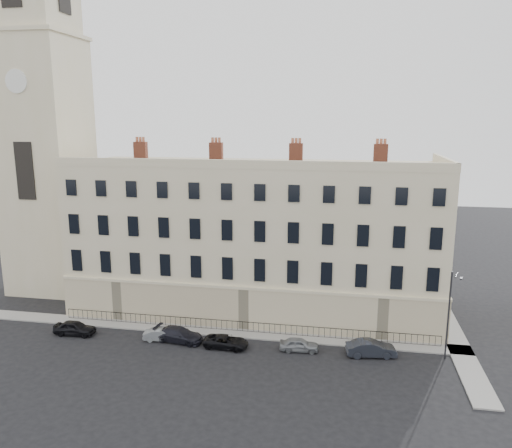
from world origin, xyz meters
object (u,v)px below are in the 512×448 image
at_px(car_f, 371,348).
at_px(streetlamp, 449,312).
at_px(car_c, 179,335).
at_px(car_a, 75,328).
at_px(car_d, 226,342).
at_px(car_b, 162,334).
at_px(car_e, 299,345).

bearing_deg(car_f, streetlamp, -94.68).
distance_m(car_c, car_f, 16.61).
distance_m(car_a, car_d, 14.22).
bearing_deg(streetlamp, car_c, -159.09).
xyz_separation_m(car_b, car_d, (5.90, -0.38, -0.01)).
relative_size(car_a, car_e, 1.13).
height_order(car_a, car_f, car_f).
distance_m(car_a, car_b, 8.32).
xyz_separation_m(car_d, car_e, (6.25, 0.51, 0.03)).
bearing_deg(car_e, car_b, 85.76).
relative_size(car_e, streetlamp, 0.44).
relative_size(car_b, car_d, 0.86).
relative_size(car_b, car_f, 0.81).
height_order(car_a, car_b, car_a).
bearing_deg(car_f, car_a, 81.97).
bearing_deg(streetlamp, car_a, -159.03).
xyz_separation_m(car_c, car_e, (10.65, 0.09, -0.07)).
bearing_deg(car_a, streetlamp, -90.26).
xyz_separation_m(car_b, car_f, (18.12, 0.24, 0.13)).
bearing_deg(car_c, car_b, 99.44).
xyz_separation_m(car_a, car_c, (9.82, 0.33, -0.00)).
bearing_deg(car_d, car_a, 92.43).
bearing_deg(car_b, car_f, -97.53).
height_order(car_b, streetlamp, streetlamp).
height_order(car_c, car_f, car_f).
relative_size(car_a, car_f, 0.92).
height_order(car_d, car_f, car_f).
distance_m(car_b, car_c, 1.52).
bearing_deg(car_a, car_c, -90.12).
bearing_deg(car_a, car_e, -90.86).
relative_size(car_d, streetlamp, 0.52).
xyz_separation_m(car_a, car_d, (14.22, -0.10, -0.11)).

